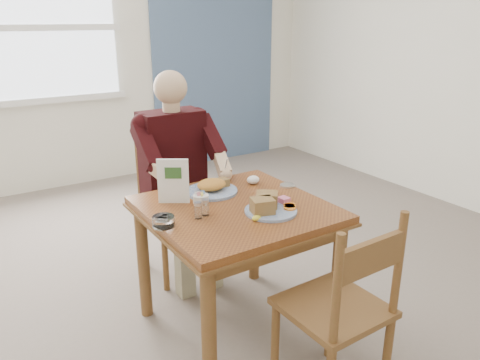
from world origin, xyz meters
TOP-DOWN VIEW (x-y plane):
  - floor at (0.00, 0.00)m, footprint 6.00×6.00m
  - wall_back at (0.00, 3.00)m, footprint 5.50×0.00m
  - accent_panel at (1.60, 2.98)m, footprint 1.60×0.02m
  - lemon_wedge at (-0.02, -0.21)m, footprint 0.05×0.04m
  - napkin at (0.27, 0.24)m, footprint 0.10×0.09m
  - metal_dish at (0.41, 0.09)m, footprint 0.09×0.09m
  - window at (-0.40, 2.97)m, footprint 1.72×0.04m
  - table at (0.00, 0.00)m, footprint 0.92×0.92m
  - chair_far at (0.00, 0.80)m, footprint 0.42×0.42m
  - chair_near at (0.10, -0.70)m, footprint 0.43×0.43m
  - diner at (0.00, 0.71)m, footprint 0.53×0.56m
  - near_plate at (0.10, -0.16)m, footprint 0.35×0.35m
  - far_plate at (-0.00, 0.25)m, footprint 0.30×0.30m
  - caddy at (-0.13, 0.14)m, footprint 0.09×0.09m
  - shakers at (-0.22, -0.03)m, footprint 0.10×0.06m
  - creamer at (-0.43, -0.03)m, footprint 0.12×0.12m
  - menu at (-0.25, 0.22)m, footprint 0.15×0.10m

SIDE VIEW (x-z plane):
  - floor at x=0.00m, z-range 0.00..0.00m
  - chair_far at x=0.00m, z-range 0.00..0.95m
  - chair_near at x=0.10m, z-range 0.00..0.95m
  - table at x=0.00m, z-range 0.26..1.01m
  - metal_dish at x=0.41m, z-range 0.75..0.76m
  - lemon_wedge at x=-0.02m, z-range 0.75..0.78m
  - caddy at x=-0.13m, z-range 0.74..0.80m
  - napkin at x=0.27m, z-range 0.75..0.80m
  - creamer at x=-0.43m, z-range 0.75..0.80m
  - far_plate at x=0.00m, z-range 0.74..0.82m
  - near_plate at x=0.10m, z-range 0.74..0.83m
  - shakers at x=-0.22m, z-range 0.75..0.84m
  - diner at x=0.00m, z-range 0.12..1.50m
  - menu at x=-0.25m, z-range 0.75..1.00m
  - accent_panel at x=1.60m, z-range 0.00..2.80m
  - wall_back at x=0.00m, z-range -1.35..4.15m
  - window at x=-0.40m, z-range 0.89..2.31m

